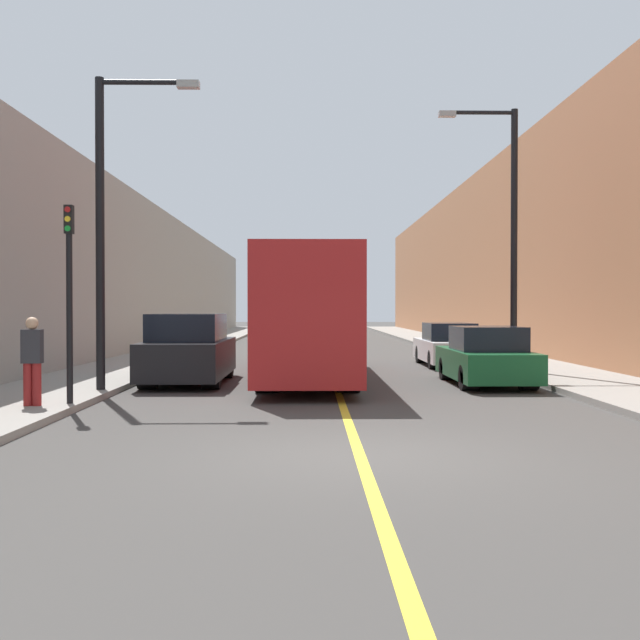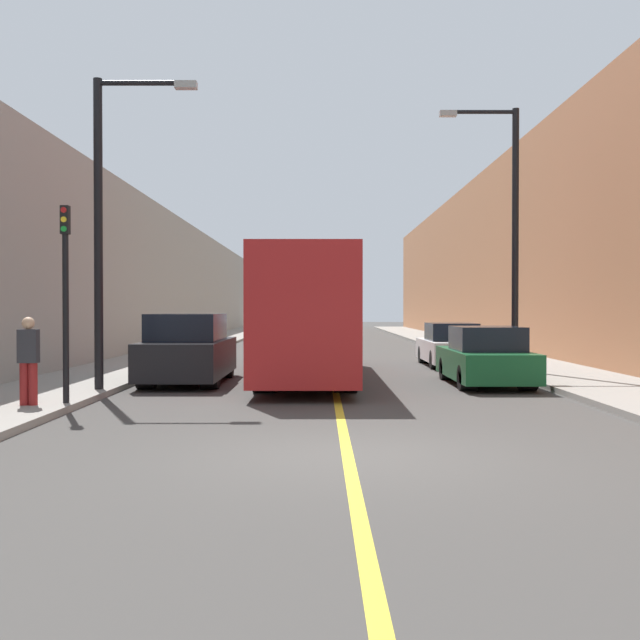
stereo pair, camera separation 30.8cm
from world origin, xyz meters
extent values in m
plane|color=#3F3D3A|center=(0.00, 0.00, 0.00)|extent=(200.00, 200.00, 0.00)
cube|color=gray|center=(-6.60, 30.00, 0.07)|extent=(3.01, 72.00, 0.14)
cube|color=gray|center=(6.60, 30.00, 0.07)|extent=(3.01, 72.00, 0.14)
cube|color=gray|center=(-10.11, 30.00, 3.51)|extent=(4.00, 72.00, 7.01)
cube|color=#B2724C|center=(10.11, 30.00, 4.57)|extent=(4.00, 72.00, 9.15)
cube|color=gold|center=(0.00, 30.00, 0.00)|extent=(0.16, 72.00, 0.01)
cube|color=#AD1E1E|center=(-0.72, 11.15, 1.84)|extent=(2.44, 11.74, 3.11)
cube|color=black|center=(-0.72, 5.31, 2.38)|extent=(2.07, 0.04, 1.40)
cylinder|color=black|center=(-1.67, 7.51, 0.47)|extent=(0.54, 0.95, 0.95)
cylinder|color=black|center=(0.23, 7.51, 0.47)|extent=(0.54, 0.95, 0.95)
cylinder|color=black|center=(-1.67, 14.79, 0.47)|extent=(0.54, 0.95, 0.95)
cylinder|color=black|center=(0.23, 14.79, 0.47)|extent=(0.54, 0.95, 0.95)
cube|color=black|center=(-3.84, 9.74, 0.67)|extent=(1.98, 4.78, 0.93)
cube|color=black|center=(-3.84, 9.50, 1.48)|extent=(1.75, 2.63, 0.70)
cube|color=black|center=(-3.84, 7.38, 0.83)|extent=(1.69, 0.04, 0.42)
cylinder|color=black|center=(-4.61, 8.26, 0.34)|extent=(0.44, 0.68, 0.68)
cylinder|color=black|center=(-3.07, 8.26, 0.34)|extent=(0.44, 0.68, 0.68)
cylinder|color=black|center=(-4.61, 11.22, 0.34)|extent=(0.44, 0.68, 0.68)
cylinder|color=black|center=(-3.07, 11.22, 0.34)|extent=(0.44, 0.68, 0.68)
cube|color=#145128|center=(3.88, 9.24, 0.54)|extent=(1.84, 4.40, 0.72)
cube|color=black|center=(3.88, 9.02, 1.21)|extent=(1.62, 1.98, 0.61)
cube|color=black|center=(3.88, 7.07, 0.67)|extent=(1.57, 0.04, 0.32)
cylinder|color=black|center=(3.16, 7.87, 0.31)|extent=(0.41, 0.62, 0.62)
cylinder|color=black|center=(4.60, 7.87, 0.31)|extent=(0.41, 0.62, 0.62)
cylinder|color=black|center=(3.16, 10.60, 0.31)|extent=(0.41, 0.62, 0.62)
cylinder|color=black|center=(4.60, 10.60, 0.31)|extent=(0.41, 0.62, 0.62)
cube|color=silver|center=(4.09, 15.58, 0.54)|extent=(1.76, 4.53, 0.70)
cube|color=black|center=(4.09, 15.35, 1.18)|extent=(1.55, 2.04, 0.59)
cube|color=black|center=(4.09, 13.35, 0.66)|extent=(1.49, 0.04, 0.31)
cylinder|color=black|center=(3.40, 14.18, 0.31)|extent=(0.39, 0.62, 0.62)
cylinder|color=black|center=(4.77, 14.18, 0.31)|extent=(0.39, 0.62, 0.62)
cylinder|color=black|center=(3.40, 16.98, 0.31)|extent=(0.39, 0.62, 0.62)
cylinder|color=black|center=(4.77, 16.98, 0.31)|extent=(0.39, 0.62, 0.62)
cylinder|color=black|center=(-5.40, 6.99, 3.66)|extent=(0.20, 0.20, 7.04)
cylinder|color=black|center=(-4.40, 6.99, 7.07)|extent=(2.00, 0.12, 0.12)
cube|color=#999993|center=(-3.40, 6.99, 7.02)|extent=(0.50, 0.24, 0.16)
cylinder|color=black|center=(5.40, 12.12, 4.00)|extent=(0.20, 0.20, 7.73)
cylinder|color=black|center=(4.40, 12.12, 7.76)|extent=(2.00, 0.12, 0.12)
cube|color=#999993|center=(3.40, 12.12, 7.71)|extent=(0.50, 0.24, 0.16)
cylinder|color=black|center=(-5.30, 4.50, 1.77)|extent=(0.12, 0.12, 3.27)
cube|color=black|center=(-5.30, 4.50, 3.69)|extent=(0.16, 0.16, 0.55)
cylinder|color=#B21919|center=(-5.30, 4.41, 3.87)|extent=(0.11, 0.02, 0.11)
cylinder|color=yellow|center=(-5.30, 4.41, 3.69)|extent=(0.11, 0.02, 0.11)
cylinder|color=green|center=(-5.30, 4.41, 3.50)|extent=(0.11, 0.02, 0.11)
cylinder|color=maroon|center=(-5.98, 4.15, 0.54)|extent=(0.17, 0.17, 0.80)
cylinder|color=maroon|center=(-5.81, 4.15, 0.54)|extent=(0.17, 0.17, 0.80)
cube|color=#2D2D33|center=(-5.89, 4.15, 1.26)|extent=(0.37, 0.20, 0.64)
sphere|color=tan|center=(-5.89, 4.15, 1.69)|extent=(0.23, 0.23, 0.23)
camera|label=1|loc=(-0.68, -9.98, 1.97)|focal=42.00mm
camera|label=2|loc=(-0.37, -9.99, 1.97)|focal=42.00mm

